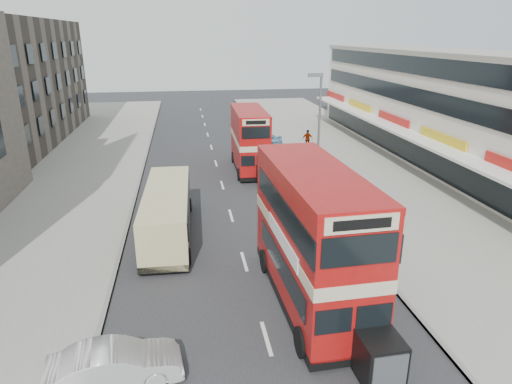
{
  "coord_description": "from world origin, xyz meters",
  "views": [
    {
      "loc": [
        -2.58,
        -11.57,
        10.54
      ],
      "look_at": [
        0.29,
        6.13,
        4.25
      ],
      "focal_mm": 31.62,
      "sensor_mm": 36.0,
      "label": 1
    }
  ],
  "objects_px": {
    "car_right_b": "(281,172)",
    "coach": "(167,211)",
    "street_lamp": "(318,123)",
    "bus_second": "(250,140)",
    "car_right_c": "(264,140)",
    "cyclist": "(264,166)",
    "bus_main": "(313,238)",
    "car_left_front": "(115,366)",
    "car_right_a": "(308,199)",
    "pedestrian_far": "(307,139)",
    "pedestrian_near": "(360,196)"
  },
  "relations": [
    {
      "from": "bus_second",
      "to": "pedestrian_near",
      "type": "distance_m",
      "value": 11.9
    },
    {
      "from": "car_right_b",
      "to": "cyclist",
      "type": "distance_m",
      "value": 1.85
    },
    {
      "from": "coach",
      "to": "car_right_a",
      "type": "relative_size",
      "value": 2.05
    },
    {
      "from": "street_lamp",
      "to": "bus_second",
      "type": "relative_size",
      "value": 0.93
    },
    {
      "from": "bus_main",
      "to": "pedestrian_far",
      "type": "relative_size",
      "value": 5.5
    },
    {
      "from": "bus_second",
      "to": "pedestrian_near",
      "type": "xyz_separation_m",
      "value": [
        5.29,
        -10.57,
        -1.38
      ]
    },
    {
      "from": "car_left_front",
      "to": "car_right_b",
      "type": "distance_m",
      "value": 22.59
    },
    {
      "from": "street_lamp",
      "to": "cyclist",
      "type": "bearing_deg",
      "value": 124.52
    },
    {
      "from": "car_right_a",
      "to": "bus_main",
      "type": "bearing_deg",
      "value": -20.78
    },
    {
      "from": "pedestrian_near",
      "to": "cyclist",
      "type": "relative_size",
      "value": 1.02
    },
    {
      "from": "pedestrian_far",
      "to": "cyclist",
      "type": "relative_size",
      "value": 0.95
    },
    {
      "from": "street_lamp",
      "to": "car_right_b",
      "type": "bearing_deg",
      "value": 122.43
    },
    {
      "from": "coach",
      "to": "car_left_front",
      "type": "distance_m",
      "value": 11.28
    },
    {
      "from": "coach",
      "to": "car_right_a",
      "type": "height_order",
      "value": "coach"
    },
    {
      "from": "car_right_b",
      "to": "coach",
      "type": "bearing_deg",
      "value": -37.04
    },
    {
      "from": "bus_second",
      "to": "pedestrian_far",
      "type": "bearing_deg",
      "value": -136.96
    },
    {
      "from": "street_lamp",
      "to": "car_right_b",
      "type": "distance_m",
      "value": 5.46
    },
    {
      "from": "car_right_a",
      "to": "street_lamp",
      "type": "bearing_deg",
      "value": 150.61
    },
    {
      "from": "pedestrian_near",
      "to": "pedestrian_far",
      "type": "distance_m",
      "value": 16.32
    },
    {
      "from": "street_lamp",
      "to": "car_right_a",
      "type": "relative_size",
      "value": 1.79
    },
    {
      "from": "car_left_front",
      "to": "pedestrian_far",
      "type": "height_order",
      "value": "pedestrian_far"
    },
    {
      "from": "bus_second",
      "to": "pedestrian_far",
      "type": "distance_m",
      "value": 8.71
    },
    {
      "from": "coach",
      "to": "car_right_a",
      "type": "bearing_deg",
      "value": 18.97
    },
    {
      "from": "street_lamp",
      "to": "bus_second",
      "type": "xyz_separation_m",
      "value": [
        -3.91,
        5.65,
        -2.27
      ]
    },
    {
      "from": "car_right_a",
      "to": "car_right_b",
      "type": "distance_m",
      "value": 6.5
    },
    {
      "from": "car_right_b",
      "to": "cyclist",
      "type": "bearing_deg",
      "value": -136.26
    },
    {
      "from": "street_lamp",
      "to": "bus_second",
      "type": "bearing_deg",
      "value": 124.66
    },
    {
      "from": "car_right_a",
      "to": "coach",
      "type": "bearing_deg",
      "value": -78.73
    },
    {
      "from": "car_right_b",
      "to": "pedestrian_near",
      "type": "height_order",
      "value": "pedestrian_near"
    },
    {
      "from": "bus_second",
      "to": "car_right_a",
      "type": "xyz_separation_m",
      "value": [
        2.36,
        -9.23,
        -1.86
      ]
    },
    {
      "from": "coach",
      "to": "pedestrian_far",
      "type": "distance_m",
      "value": 21.77
    },
    {
      "from": "bus_second",
      "to": "coach",
      "type": "xyz_separation_m",
      "value": [
        -6.32,
        -11.94,
        -1.07
      ]
    },
    {
      "from": "bus_second",
      "to": "coach",
      "type": "height_order",
      "value": "bus_second"
    },
    {
      "from": "bus_second",
      "to": "car_left_front",
      "type": "bearing_deg",
      "value": 72.81
    },
    {
      "from": "bus_main",
      "to": "bus_second",
      "type": "relative_size",
      "value": 1.15
    },
    {
      "from": "car_left_front",
      "to": "pedestrian_near",
      "type": "distance_m",
      "value": 18.08
    },
    {
      "from": "street_lamp",
      "to": "bus_second",
      "type": "distance_m",
      "value": 7.24
    },
    {
      "from": "bus_second",
      "to": "car_left_front",
      "type": "xyz_separation_m",
      "value": [
        -7.74,
        -23.1,
        -1.83
      ]
    },
    {
      "from": "bus_second",
      "to": "car_right_c",
      "type": "xyz_separation_m",
      "value": [
        2.62,
        8.11,
        -1.9
      ]
    },
    {
      "from": "car_right_c",
      "to": "cyclist",
      "type": "bearing_deg",
      "value": -7.02
    },
    {
      "from": "bus_second",
      "to": "car_right_b",
      "type": "xyz_separation_m",
      "value": [
        2.06,
        -2.74,
        -1.96
      ]
    },
    {
      "from": "street_lamp",
      "to": "pedestrian_near",
      "type": "distance_m",
      "value": 6.27
    },
    {
      "from": "pedestrian_near",
      "to": "coach",
      "type": "bearing_deg",
      "value": -21.73
    },
    {
      "from": "street_lamp",
      "to": "car_right_b",
      "type": "xyz_separation_m",
      "value": [
        -1.85,
        2.92,
        -4.23
      ]
    },
    {
      "from": "street_lamp",
      "to": "pedestrian_far",
      "type": "xyz_separation_m",
      "value": [
        2.5,
        11.37,
        -3.72
      ]
    },
    {
      "from": "street_lamp",
      "to": "pedestrian_far",
      "type": "height_order",
      "value": "street_lamp"
    },
    {
      "from": "bus_main",
      "to": "car_left_front",
      "type": "xyz_separation_m",
      "value": [
        -7.39,
        -3.57,
        -2.22
      ]
    },
    {
      "from": "coach",
      "to": "car_left_front",
      "type": "bearing_deg",
      "value": -95.55
    },
    {
      "from": "bus_main",
      "to": "car_right_c",
      "type": "relative_size",
      "value": 2.77
    },
    {
      "from": "car_left_front",
      "to": "car_right_b",
      "type": "height_order",
      "value": "car_left_front"
    }
  ]
}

